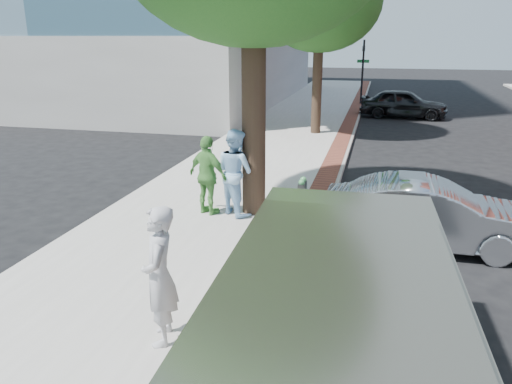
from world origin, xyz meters
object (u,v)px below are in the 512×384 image
(parking_meter, at_px, (302,201))
(sedan_silver, at_px, (429,214))
(person_gray, at_px, (159,276))
(person_green, at_px, (208,176))
(person_officer, at_px, (236,172))
(bg_car, at_px, (404,103))
(van, at_px, (335,344))

(parking_meter, xyz_separation_m, sedan_silver, (2.30, 1.35, -0.53))
(person_gray, height_order, sedan_silver, person_gray)
(parking_meter, bearing_deg, person_gray, -113.66)
(parking_meter, xyz_separation_m, person_gray, (-1.35, -3.07, -0.12))
(parking_meter, distance_m, person_green, 2.95)
(person_officer, relative_size, person_green, 1.08)
(person_officer, relative_size, sedan_silver, 0.47)
(sedan_silver, xyz_separation_m, bg_car, (0.07, 16.86, 0.06))
(parking_meter, bearing_deg, sedan_silver, 30.38)
(parking_meter, height_order, van, van)
(person_gray, relative_size, van, 0.32)
(parking_meter, relative_size, van, 0.26)
(parking_meter, xyz_separation_m, person_officer, (-1.78, 1.91, -0.09))
(person_green, relative_size, sedan_silver, 0.44)
(person_gray, bearing_deg, sedan_silver, 122.59)
(sedan_silver, height_order, bg_car, bg_car)
(person_gray, bearing_deg, van, 47.80)
(van, bearing_deg, person_gray, 153.87)
(person_gray, xyz_separation_m, van, (2.32, -1.05, 0.07))
(person_officer, distance_m, person_green, 0.62)
(person_green, bearing_deg, bg_car, -82.16)
(parking_meter, height_order, sedan_silver, parking_meter)
(van, bearing_deg, person_officer, 112.70)
(person_green, bearing_deg, van, 143.62)
(person_officer, distance_m, van, 6.63)
(person_gray, bearing_deg, parking_meter, 138.46)
(bg_car, height_order, van, van)
(person_green, bearing_deg, person_gray, 125.97)
(person_officer, relative_size, bg_car, 0.45)
(person_green, relative_size, van, 0.31)
(person_gray, height_order, person_officer, person_officer)
(sedan_silver, xyz_separation_m, van, (-1.33, -5.47, 0.48))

